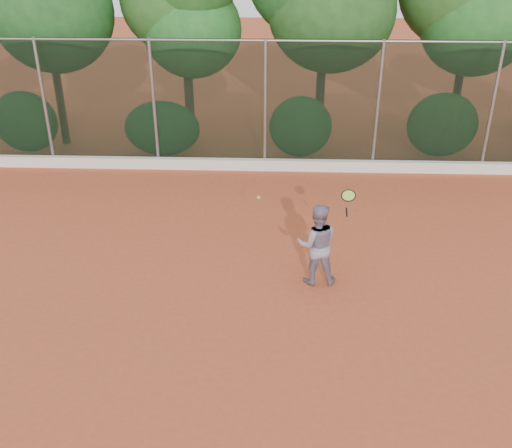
{
  "coord_description": "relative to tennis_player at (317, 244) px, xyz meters",
  "views": [
    {
      "loc": [
        0.37,
        -8.04,
        5.83
      ],
      "look_at": [
        0.0,
        1.0,
        1.25
      ],
      "focal_mm": 40.0,
      "sensor_mm": 36.0,
      "label": 1
    }
  ],
  "objects": [
    {
      "name": "tennis_ball_in_flight",
      "position": [
        -1.08,
        0.41,
        0.74
      ],
      "size": [
        0.06,
        0.06,
        0.06
      ],
      "color": "gold",
      "rests_on": "ground"
    },
    {
      "name": "chainlink_fence",
      "position": [
        -1.11,
        5.88,
        1.07
      ],
      "size": [
        24.09,
        0.09,
        3.5
      ],
      "color": "black",
      "rests_on": "ground"
    },
    {
      "name": "ground",
      "position": [
        -1.11,
        -1.12,
        -0.79
      ],
      "size": [
        80.0,
        80.0,
        0.0
      ],
      "primitive_type": "plane",
      "color": "#B74D2B",
      "rests_on": "ground"
    },
    {
      "name": "tennis_player",
      "position": [
        0.0,
        0.0,
        0.0
      ],
      "size": [
        0.8,
        0.64,
        1.59
      ],
      "primitive_type": "imported",
      "rotation": [
        0.0,
        0.0,
        3.19
      ],
      "color": "gray",
      "rests_on": "ground"
    },
    {
      "name": "tennis_racket",
      "position": [
        0.49,
        -0.09,
        0.99
      ],
      "size": [
        0.31,
        0.29,
        0.55
      ],
      "color": "black",
      "rests_on": "ground"
    },
    {
      "name": "concrete_curb",
      "position": [
        -1.11,
        5.7,
        -0.64
      ],
      "size": [
        24.0,
        0.2,
        0.3
      ],
      "primitive_type": "cube",
      "color": "white",
      "rests_on": "ground"
    }
  ]
}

